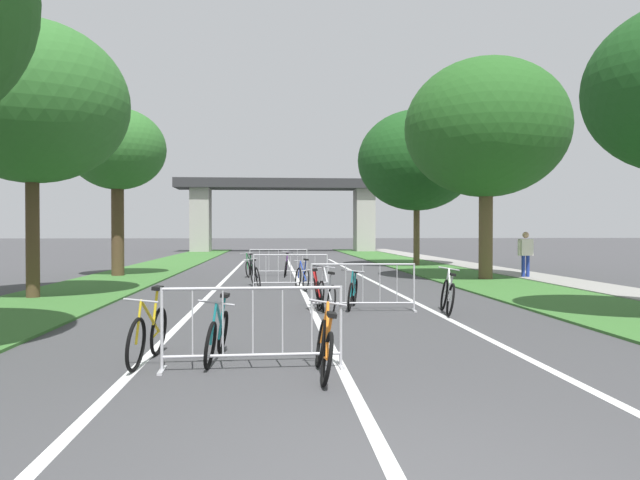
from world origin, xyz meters
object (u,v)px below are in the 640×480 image
crowd_barrier_nearest (253,328)px  crowd_barrier_second (363,288)px  tree_left_oak_mid (32,103)px  bicycle_green_2 (251,267)px  bicycle_red_8 (318,293)px  bicycle_silver_6 (326,296)px  tree_left_pine_near (117,150)px  bicycle_orange_1 (324,348)px  crowd_barrier_fourth (278,263)px  bicycle_black_4 (255,275)px  bicycle_teal_10 (217,335)px  bicycle_blue_5 (302,278)px  tree_right_pine_far (417,161)px  bicycle_white_9 (448,296)px  bicycle_teal_0 (353,293)px  tree_right_maple_mid (486,129)px  pedestrian_pushing_bike (526,250)px  bicycle_yellow_3 (148,335)px  crowd_barrier_third (290,272)px  bicycle_purple_7 (286,267)px

crowd_barrier_nearest → crowd_barrier_second: (2.22, 5.27, 0.00)m
tree_left_oak_mid → bicycle_green_2: bearing=53.7°
bicycle_red_8 → crowd_barrier_nearest: bearing=-103.0°
bicycle_silver_6 → tree_left_pine_near: bearing=115.8°
bicycle_orange_1 → crowd_barrier_fourth: bearing=92.1°
bicycle_black_4 → bicycle_teal_10: bicycle_black_4 is taller
crowd_barrier_nearest → bicycle_blue_5: (1.12, 10.02, -0.15)m
tree_right_pine_far → bicycle_white_9: bearing=-101.7°
bicycle_teal_0 → bicycle_black_4: (-2.39, 5.34, 0.01)m
tree_right_pine_far → bicycle_red_8: 17.89m
tree_left_pine_near → crowd_barrier_second: 13.84m
crowd_barrier_fourth → bicycle_black_4: size_ratio=1.38×
tree_right_maple_mid → crowd_barrier_fourth: size_ratio=3.41×
tree_right_maple_mid → crowd_barrier_fourth: tree_right_maple_mid is taller
tree_left_oak_mid → pedestrian_pushing_bike: size_ratio=4.11×
bicycle_red_8 → bicycle_teal_10: bearing=-109.4°
tree_right_maple_mid → bicycle_green_2: size_ratio=4.93×
tree_left_oak_mid → tree_right_pine_far: (13.40, 13.46, 0.26)m
crowd_barrier_fourth → bicycle_blue_5: bearing=-83.5°
bicycle_blue_5 → pedestrian_pushing_bike: (8.42, 3.49, 0.69)m
bicycle_orange_1 → bicycle_yellow_3: (-2.27, 0.89, 0.03)m
bicycle_white_9 → bicycle_silver_6: bearing=-173.5°
tree_left_oak_mid → bicycle_red_8: 8.96m
bicycle_orange_1 → bicycle_red_8: bearing=86.9°
bicycle_orange_1 → bicycle_teal_0: bearing=79.7°
bicycle_blue_5 → bicycle_black_4: bearing=131.9°
crowd_barrier_fourth → bicycle_red_8: (0.81, -10.18, -0.14)m
crowd_barrier_second → bicycle_white_9: 1.82m
crowd_barrier_nearest → bicycle_red_8: (1.27, 5.64, -0.14)m
tree_left_pine_near → bicycle_black_4: tree_left_pine_near is taller
bicycle_orange_1 → bicycle_teal_10: (-1.37, 0.97, -0.00)m
crowd_barrier_nearest → bicycle_teal_10: size_ratio=1.46×
crowd_barrier_second → crowd_barrier_fourth: (-1.75, 10.54, 0.00)m
crowd_barrier_fourth → bicycle_red_8: bearing=-85.5°
bicycle_teal_0 → bicycle_white_9: size_ratio=0.96×
bicycle_yellow_3 → pedestrian_pushing_bike: 17.04m
bicycle_orange_1 → bicycle_yellow_3: bicycle_yellow_3 is taller
bicycle_orange_1 → bicycle_white_9: size_ratio=0.93×
crowd_barrier_third → tree_left_pine_near: bearing=141.4°
crowd_barrier_third → bicycle_purple_7: crowd_barrier_third is taller
bicycle_orange_1 → pedestrian_pushing_bike: pedestrian_pushing_bike is taller
bicycle_purple_7 → bicycle_red_8: bicycle_purple_7 is taller
crowd_barrier_second → bicycle_green_2: size_ratio=1.46×
tree_left_oak_mid → bicycle_black_4: size_ratio=4.25×
crowd_barrier_nearest → pedestrian_pushing_bike: 16.55m
bicycle_black_4 → bicycle_blue_5: 1.80m
bicycle_teal_0 → pedestrian_pushing_bike: (7.47, 7.74, 0.70)m
tree_right_maple_mid → bicycle_orange_1: 16.04m
bicycle_blue_5 → pedestrian_pushing_bike: 9.14m
crowd_barrier_second → bicycle_green_2: bearing=105.6°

